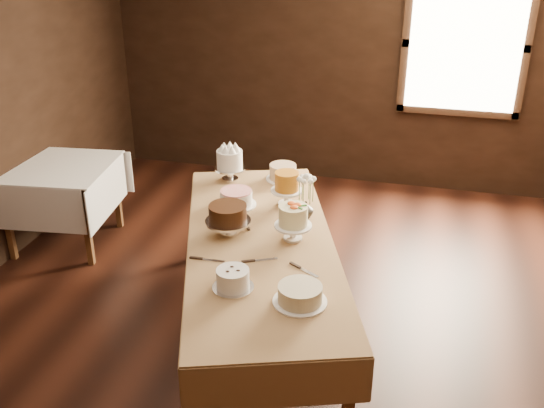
{
  "coord_description": "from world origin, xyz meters",
  "views": [
    {
      "loc": [
        1.01,
        -3.71,
        2.88
      ],
      "look_at": [
        0.0,
        0.2,
        0.95
      ],
      "focal_mm": 41.43,
      "sensor_mm": 36.0,
      "label": 1
    }
  ],
  "objects_px": {
    "cake_cream": "(300,295)",
    "cake_server_e": "(214,260)",
    "cake_meringue": "(230,166)",
    "cake_server_b": "(309,273)",
    "display_table": "(261,248)",
    "cake_chocolate": "(228,221)",
    "side_table": "(60,175)",
    "cake_flowers": "(293,224)",
    "cake_swirl": "(233,280)",
    "cake_server_d": "(304,221)",
    "cake_caramel": "(287,190)",
    "cake_server_c": "(244,220)",
    "cake_speckled": "(283,173)",
    "flower_vase": "(306,209)",
    "cake_lattice": "(236,199)",
    "cake_server_a": "(266,259)"
  },
  "relations": [
    {
      "from": "cake_meringue",
      "to": "cake_server_b",
      "type": "relative_size",
      "value": 1.24
    },
    {
      "from": "side_table",
      "to": "cake_server_e",
      "type": "distance_m",
      "value": 2.29
    },
    {
      "from": "cake_lattice",
      "to": "cake_swirl",
      "type": "relative_size",
      "value": 1.09
    },
    {
      "from": "cake_server_b",
      "to": "cake_server_d",
      "type": "xyz_separation_m",
      "value": [
        -0.18,
        0.69,
        0.0
      ]
    },
    {
      "from": "cake_speckled",
      "to": "cake_swirl",
      "type": "bearing_deg",
      "value": -86.61
    },
    {
      "from": "cake_server_b",
      "to": "flower_vase",
      "type": "relative_size",
      "value": 1.99
    },
    {
      "from": "cake_speckled",
      "to": "flower_vase",
      "type": "height_order",
      "value": "cake_speckled"
    },
    {
      "from": "display_table",
      "to": "cake_chocolate",
      "type": "height_order",
      "value": "cake_chocolate"
    },
    {
      "from": "cake_server_c",
      "to": "cake_server_d",
      "type": "relative_size",
      "value": 1.0
    },
    {
      "from": "cake_cream",
      "to": "cake_server_e",
      "type": "relative_size",
      "value": 1.53
    },
    {
      "from": "display_table",
      "to": "cake_speckled",
      "type": "xyz_separation_m",
      "value": [
        -0.1,
        1.08,
        0.12
      ]
    },
    {
      "from": "display_table",
      "to": "cake_caramel",
      "type": "height_order",
      "value": "cake_caramel"
    },
    {
      "from": "display_table",
      "to": "cake_server_e",
      "type": "distance_m",
      "value": 0.41
    },
    {
      "from": "cake_speckled",
      "to": "cake_cream",
      "type": "distance_m",
      "value": 1.82
    },
    {
      "from": "cake_caramel",
      "to": "cake_flowers",
      "type": "distance_m",
      "value": 0.56
    },
    {
      "from": "cake_caramel",
      "to": "cake_server_b",
      "type": "xyz_separation_m",
      "value": [
        0.37,
        -0.94,
        -0.12
      ]
    },
    {
      "from": "side_table",
      "to": "flower_vase",
      "type": "xyz_separation_m",
      "value": [
        2.36,
        -0.47,
        0.17
      ]
    },
    {
      "from": "cake_server_b",
      "to": "flower_vase",
      "type": "height_order",
      "value": "flower_vase"
    },
    {
      "from": "cake_swirl",
      "to": "cake_server_d",
      "type": "height_order",
      "value": "cake_swirl"
    },
    {
      "from": "cake_flowers",
      "to": "cake_server_b",
      "type": "bearing_deg",
      "value": -64.13
    },
    {
      "from": "side_table",
      "to": "cake_flowers",
      "type": "height_order",
      "value": "cake_flowers"
    },
    {
      "from": "side_table",
      "to": "cake_caramel",
      "type": "height_order",
      "value": "cake_caramel"
    },
    {
      "from": "cake_speckled",
      "to": "cake_cream",
      "type": "xyz_separation_m",
      "value": [
        0.52,
        -1.74,
        -0.01
      ]
    },
    {
      "from": "display_table",
      "to": "cake_server_c",
      "type": "relative_size",
      "value": 11.37
    },
    {
      "from": "cake_server_c",
      "to": "display_table",
      "type": "bearing_deg",
      "value": -172.06
    },
    {
      "from": "cake_server_c",
      "to": "cake_server_e",
      "type": "xyz_separation_m",
      "value": [
        -0.03,
        -0.6,
        0.0
      ]
    },
    {
      "from": "cake_swirl",
      "to": "flower_vase",
      "type": "height_order",
      "value": "cake_swirl"
    },
    {
      "from": "cake_server_a",
      "to": "cake_server_e",
      "type": "bearing_deg",
      "value": 169.95
    },
    {
      "from": "cake_chocolate",
      "to": "cake_cream",
      "type": "bearing_deg",
      "value": -46.54
    },
    {
      "from": "cake_speckled",
      "to": "cake_server_a",
      "type": "relative_size",
      "value": 1.31
    },
    {
      "from": "cake_server_b",
      "to": "cake_server_c",
      "type": "xyz_separation_m",
      "value": [
        -0.6,
        0.6,
        0.0
      ]
    },
    {
      "from": "cake_meringue",
      "to": "cake_server_d",
      "type": "bearing_deg",
      "value": -38.16
    },
    {
      "from": "cake_server_a",
      "to": "cake_swirl",
      "type": "bearing_deg",
      "value": -132.6
    },
    {
      "from": "cake_server_b",
      "to": "side_table",
      "type": "bearing_deg",
      "value": -175.45
    },
    {
      "from": "flower_vase",
      "to": "cake_caramel",
      "type": "bearing_deg",
      "value": 138.14
    },
    {
      "from": "display_table",
      "to": "cake_server_d",
      "type": "relative_size",
      "value": 11.37
    },
    {
      "from": "cake_speckled",
      "to": "cake_server_e",
      "type": "relative_size",
      "value": 1.31
    },
    {
      "from": "side_table",
      "to": "cake_server_e",
      "type": "xyz_separation_m",
      "value": [
        1.91,
        -1.25,
        0.11
      ]
    },
    {
      "from": "cake_cream",
      "to": "cake_server_d",
      "type": "height_order",
      "value": "cake_cream"
    },
    {
      "from": "cake_server_c",
      "to": "flower_vase",
      "type": "height_order",
      "value": "flower_vase"
    },
    {
      "from": "cake_swirl",
      "to": "cake_cream",
      "type": "height_order",
      "value": "cake_swirl"
    },
    {
      "from": "cake_caramel",
      "to": "cake_swirl",
      "type": "distance_m",
      "value": 1.23
    },
    {
      "from": "cake_server_d",
      "to": "flower_vase",
      "type": "height_order",
      "value": "flower_vase"
    },
    {
      "from": "cake_speckled",
      "to": "cake_server_a",
      "type": "distance_m",
      "value": 1.34
    },
    {
      "from": "cake_chocolate",
      "to": "flower_vase",
      "type": "relative_size",
      "value": 3.04
    },
    {
      "from": "cake_flowers",
      "to": "cake_swirl",
      "type": "xyz_separation_m",
      "value": [
        -0.21,
        -0.69,
        -0.05
      ]
    },
    {
      "from": "side_table",
      "to": "cake_swirl",
      "type": "bearing_deg",
      "value": -35.7
    },
    {
      "from": "side_table",
      "to": "cake_server_a",
      "type": "height_order",
      "value": "cake_server_a"
    },
    {
      "from": "cake_meringue",
      "to": "cake_server_a",
      "type": "relative_size",
      "value": 1.24
    },
    {
      "from": "cake_flowers",
      "to": "cake_cream",
      "type": "xyz_separation_m",
      "value": [
        0.21,
        -0.74,
        -0.06
      ]
    }
  ]
}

